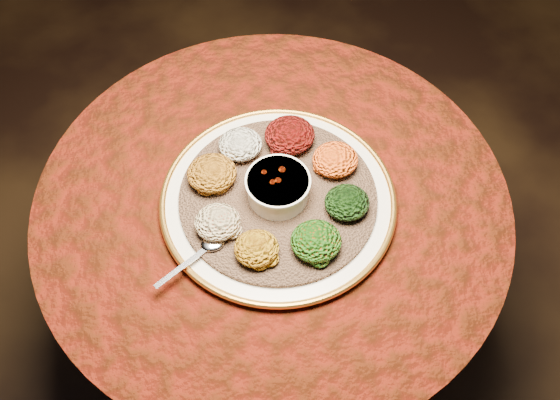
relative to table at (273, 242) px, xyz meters
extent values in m
plane|color=black|center=(0.00, 0.00, -0.55)|extent=(4.00, 4.00, 0.00)
cylinder|color=black|center=(0.00, 0.00, -0.53)|extent=(0.44, 0.44, 0.04)
cylinder|color=black|center=(0.00, 0.00, -0.21)|extent=(0.12, 0.12, 0.68)
cylinder|color=black|center=(0.00, 0.00, 0.15)|extent=(0.80, 0.80, 0.04)
cylinder|color=#450E05|center=(0.00, 0.00, 0.00)|extent=(0.93, 0.93, 0.34)
cylinder|color=#450E05|center=(0.00, 0.00, 0.17)|extent=(0.96, 0.96, 0.01)
cylinder|color=silver|center=(0.01, -0.02, 0.19)|extent=(0.46, 0.46, 0.02)
torus|color=gold|center=(0.01, -0.02, 0.20)|extent=(0.47, 0.47, 0.01)
cylinder|color=brown|center=(0.01, -0.02, 0.20)|extent=(0.42, 0.42, 0.01)
cylinder|color=white|center=(0.01, -0.02, 0.23)|extent=(0.12, 0.12, 0.05)
cylinder|color=white|center=(0.01, -0.02, 0.26)|extent=(0.13, 0.13, 0.01)
cylinder|color=#501604|center=(0.01, -0.02, 0.25)|extent=(0.10, 0.10, 0.01)
ellipsoid|color=silver|center=(-0.13, -0.10, 0.21)|extent=(0.04, 0.03, 0.01)
cube|color=silver|center=(-0.19, -0.14, 0.21)|extent=(0.11, 0.07, 0.00)
ellipsoid|color=beige|center=(-0.05, 0.11, 0.23)|extent=(0.09, 0.08, 0.04)
ellipsoid|color=black|center=(0.06, 0.11, 0.23)|extent=(0.10, 0.10, 0.05)
ellipsoid|color=#B1630E|center=(0.13, 0.03, 0.23)|extent=(0.09, 0.09, 0.04)
ellipsoid|color=black|center=(0.13, -0.07, 0.23)|extent=(0.09, 0.08, 0.04)
ellipsoid|color=#AA350A|center=(0.06, -0.14, 0.23)|extent=(0.09, 0.09, 0.05)
ellipsoid|color=#AF7A0F|center=(-0.05, -0.14, 0.23)|extent=(0.08, 0.08, 0.04)
ellipsoid|color=maroon|center=(-0.11, -0.07, 0.23)|extent=(0.09, 0.08, 0.04)
ellipsoid|color=#A56113|center=(-0.11, 0.04, 0.23)|extent=(0.10, 0.09, 0.05)
camera|label=1|loc=(-0.11, -0.69, 1.22)|focal=40.00mm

